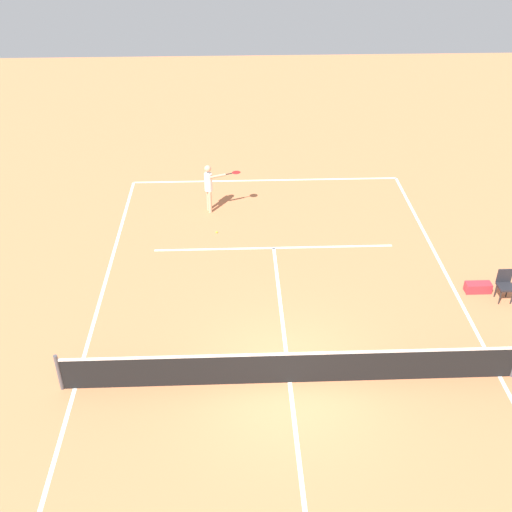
{
  "coord_description": "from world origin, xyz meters",
  "views": [
    {
      "loc": [
        1.28,
        11.18,
        11.0
      ],
      "look_at": [
        0.66,
        -4.57,
        0.8
      ],
      "focal_mm": 43.48,
      "sensor_mm": 36.0,
      "label": 1
    }
  ],
  "objects_px": {
    "courtside_chair_mid": "(505,284)",
    "equipment_bag": "(478,287)",
    "tennis_ball": "(217,232)",
    "player_serving": "(210,184)"
  },
  "relations": [
    {
      "from": "player_serving",
      "to": "equipment_bag",
      "type": "xyz_separation_m",
      "value": [
        -8.1,
        5.35,
        -0.95
      ]
    },
    {
      "from": "player_serving",
      "to": "courtside_chair_mid",
      "type": "xyz_separation_m",
      "value": [
        -8.69,
        5.73,
        -0.56
      ]
    },
    {
      "from": "player_serving",
      "to": "equipment_bag",
      "type": "distance_m",
      "value": 9.76
    },
    {
      "from": "tennis_ball",
      "to": "equipment_bag",
      "type": "relative_size",
      "value": 0.09
    },
    {
      "from": "equipment_bag",
      "to": "courtside_chair_mid",
      "type": "bearing_deg",
      "value": 147.42
    },
    {
      "from": "courtside_chair_mid",
      "to": "equipment_bag",
      "type": "xyz_separation_m",
      "value": [
        0.59,
        -0.38,
        -0.38
      ]
    },
    {
      "from": "tennis_ball",
      "to": "equipment_bag",
      "type": "height_order",
      "value": "equipment_bag"
    },
    {
      "from": "player_serving",
      "to": "courtside_chair_mid",
      "type": "relative_size",
      "value": 1.92
    },
    {
      "from": "tennis_ball",
      "to": "courtside_chair_mid",
      "type": "distance_m",
      "value": 9.43
    },
    {
      "from": "tennis_ball",
      "to": "player_serving",
      "type": "bearing_deg",
      "value": -81.77
    }
  ]
}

